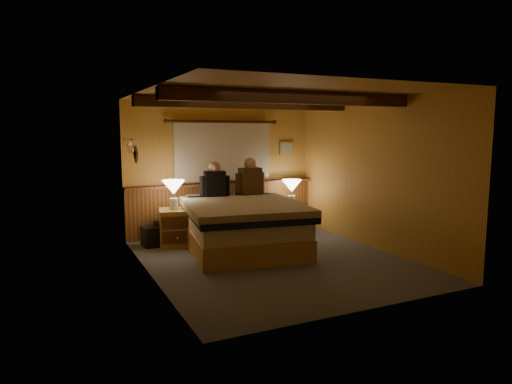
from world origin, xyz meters
TOP-DOWN VIEW (x-y plane):
  - floor at (0.00, 0.00)m, footprint 4.20×4.20m
  - ceiling at (0.00, 0.00)m, footprint 4.20×4.20m
  - wall_back at (0.00, 2.10)m, footprint 3.60×0.00m
  - wall_left at (-1.80, 0.00)m, footprint 0.00×4.20m
  - wall_right at (1.80, 0.00)m, footprint 0.00×4.20m
  - wall_front at (0.00, -2.10)m, footprint 3.60×0.00m
  - wainscot at (0.00, 2.04)m, footprint 3.60×0.23m
  - curtain_window at (0.00, 2.03)m, footprint 2.18×0.09m
  - ceiling_beams at (0.00, 0.15)m, footprint 3.60×1.65m
  - coat_rail at (-1.72, 1.58)m, footprint 0.05×0.55m
  - framed_print at (1.35, 2.08)m, footprint 0.30×0.04m
  - bed at (-0.18, 0.75)m, footprint 2.02×2.48m
  - nightstand_left at (-1.05, 1.47)m, footprint 0.64×0.59m
  - nightstand_right at (1.22, 1.58)m, footprint 0.45×0.41m
  - lamp_left at (-1.09, 1.47)m, footprint 0.37×0.37m
  - lamp_right at (1.21, 1.61)m, footprint 0.37×0.37m
  - person_left at (-0.35, 1.54)m, footprint 0.52×0.26m
  - person_right at (0.31, 1.52)m, footprint 0.56×0.22m
  - duffel_bag at (-1.32, 1.58)m, footprint 0.57×0.37m

SIDE VIEW (x-z plane):
  - floor at x=0.00m, z-range 0.00..0.00m
  - duffel_bag at x=-1.32m, z-range -0.03..0.37m
  - nightstand_right at x=1.22m, z-range 0.00..0.49m
  - nightstand_left at x=-1.05m, z-range 0.00..0.60m
  - bed at x=-0.18m, z-range 0.01..0.78m
  - wainscot at x=0.00m, z-range 0.02..0.96m
  - lamp_right at x=1.21m, z-range 0.59..1.07m
  - lamp_left at x=-1.09m, z-range 0.70..1.18m
  - person_left at x=-0.35m, z-range 0.70..1.33m
  - person_right at x=0.31m, z-range 0.69..1.37m
  - wall_left at x=-1.80m, z-range -0.90..3.30m
  - wall_right at x=1.80m, z-range -0.90..3.30m
  - wall_back at x=0.00m, z-range -0.60..3.00m
  - wall_front at x=0.00m, z-range -0.60..3.00m
  - curtain_window at x=0.00m, z-range 0.96..2.08m
  - framed_print at x=1.35m, z-range 1.43..1.68m
  - coat_rail at x=-1.72m, z-range 1.55..1.79m
  - ceiling_beams at x=0.00m, z-range 2.23..2.39m
  - ceiling at x=0.00m, z-range 2.40..2.40m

